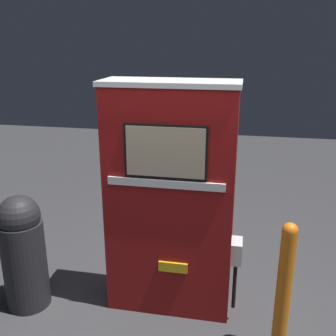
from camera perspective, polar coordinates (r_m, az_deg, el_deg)
ground_plane at (r=3.68m, az=-0.32°, el=-20.63°), size 14.00×14.00×0.00m
gas_pump at (r=3.33m, az=0.37°, el=-4.78°), size 1.17×0.44×2.01m
safety_bollard at (r=3.14m, az=16.48°, el=-16.30°), size 0.11×0.11×1.09m
trash_bin at (r=3.74m, az=-20.27°, el=-11.21°), size 0.38×0.38×1.06m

